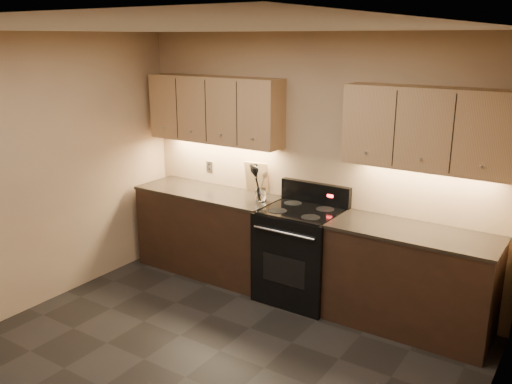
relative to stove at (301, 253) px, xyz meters
The scene contains 18 objects.
floor 1.75m from the stove, 92.72° to the right, with size 4.00×4.00×0.00m, color black.
ceiling 2.71m from the stove, 92.72° to the right, with size 4.00×4.00×0.00m, color silver.
wall_back 0.88m from the stove, 104.10° to the left, with size 4.00×0.04×2.60m, color tan.
wall_left 2.80m from the stove, 141.05° to the right, with size 0.04×4.00×2.60m, color tan.
wall_right 2.68m from the stove, 41.21° to the right, with size 0.04×4.00×2.60m, color tan.
counter_left 1.18m from the stove, behind, with size 1.62×0.62×0.93m.
counter_right 1.10m from the stove, ahead, with size 1.46×0.62×0.93m.
stove is the anchor object (origin of this frame).
upper_cab_left 1.78m from the stove, behind, with size 1.60×0.30×0.70m, color tan.
upper_cab_right 1.73m from the stove, ahead, with size 1.44×0.30×0.70m, color tan.
outlet_plate 1.55m from the stove, 167.24° to the left, with size 0.09×0.01×0.12m, color #B2B5BA.
utensil_crock 0.72m from the stove, behind, with size 0.13×0.13×0.13m.
cutting_board 0.98m from the stove, 158.55° to the left, with size 0.27×0.02×0.34m, color tan.
wooden_spoon 0.81m from the stove, behind, with size 0.06×0.06×0.29m, color tan, non-canonical shape.
black_spoon 0.82m from the stove, behind, with size 0.06×0.06×0.34m, color black, non-canonical shape.
black_turner 0.82m from the stove, behind, with size 0.08×0.08×0.38m, color black, non-canonical shape.
steel_spatula 0.82m from the stove, behind, with size 0.08×0.08×0.39m, color silver, non-canonical shape.
steel_skimmer 0.79m from the stove, behind, with size 0.09×0.09×0.34m, color silver, non-canonical shape.
Camera 1 is at (2.47, -2.74, 2.55)m, focal length 38.00 mm.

